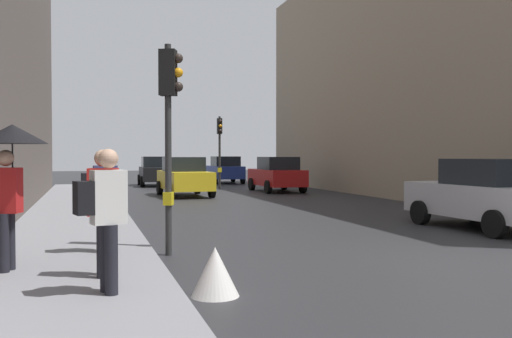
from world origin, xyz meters
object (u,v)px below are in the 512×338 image
car_red_sedan (277,174)px  warning_sign_triangle (215,272)px  traffic_light_near_right (169,110)px  car_silver_hatchback (486,194)px  car_dark_suv (156,171)px  traffic_light_far_median (220,139)px  pedestrian_with_grey_backpack (103,195)px  pedestrian_with_black_backpack (105,212)px  car_yellow_taxi (184,177)px  pedestrian_in_red_jacket (103,207)px  pedestrian_with_umbrella (10,156)px  car_blue_van (225,170)px

car_red_sedan → warning_sign_triangle: size_ratio=6.49×
traffic_light_near_right → car_silver_hatchback: size_ratio=0.90×
car_dark_suv → car_red_sedan: same height
traffic_light_far_median → pedestrian_with_grey_backpack: (-6.58, -19.39, -1.54)m
pedestrian_with_black_backpack → pedestrian_with_grey_backpack: size_ratio=1.00×
pedestrian_with_grey_backpack → car_red_sedan: bearing=62.1°
traffic_light_near_right → pedestrian_with_grey_backpack: (-1.20, -0.23, -1.51)m
car_yellow_taxi → pedestrian_in_red_jacket: bearing=-103.1°
pedestrian_with_grey_backpack → pedestrian_in_red_jacket: 2.07m
car_yellow_taxi → pedestrian_with_black_backpack: bearing=-102.4°
car_yellow_taxi → pedestrian_with_umbrella: size_ratio=2.00×
car_dark_suv → warning_sign_triangle: car_dark_suv is taller
car_yellow_taxi → pedestrian_in_red_jacket: (-4.02, -17.25, 0.25)m
pedestrian_with_black_backpack → pedestrian_in_red_jacket: same height
car_silver_hatchback → pedestrian_with_black_backpack: bearing=-153.2°
car_dark_suv → car_red_sedan: bearing=-54.1°
warning_sign_triangle → pedestrian_with_grey_backpack: bearing=114.2°
car_red_sedan → traffic_light_near_right: bearing=-115.0°
traffic_light_near_right → pedestrian_in_red_jacket: 3.04m
car_silver_hatchback → warning_sign_triangle: 9.16m
pedestrian_in_red_jacket → car_silver_hatchback: bearing=21.6°
car_blue_van → pedestrian_with_umbrella: pedestrian_with_umbrella is taller
car_silver_hatchback → warning_sign_triangle: size_ratio=6.61×
traffic_light_far_median → car_yellow_taxi: size_ratio=0.92×
traffic_light_near_right → pedestrian_with_black_backpack: size_ratio=2.19×
traffic_light_near_right → car_blue_van: bearing=74.3°
car_dark_suv → car_silver_hatchback: same height
car_blue_van → car_yellow_taxi: size_ratio=0.99×
pedestrian_with_black_backpack → warning_sign_triangle: (1.39, 0.11, -0.84)m
traffic_light_near_right → car_dark_suv: bearing=83.9°
car_blue_van → pedestrian_with_grey_backpack: (-8.52, -26.29, 0.29)m
car_dark_suv → pedestrian_with_grey_backpack: pedestrian_with_grey_backpack is taller
car_blue_van → car_yellow_taxi: bearing=-112.3°
car_red_sedan → pedestrian_with_grey_backpack: pedestrian_with_grey_backpack is taller
traffic_light_near_right → car_yellow_taxi: 15.31m
traffic_light_far_median → pedestrian_with_grey_backpack: size_ratio=2.21×
car_yellow_taxi → pedestrian_with_black_backpack: (-4.02, -18.27, 0.29)m
traffic_light_far_median → pedestrian_with_black_backpack: traffic_light_far_median is taller
car_silver_hatchback → pedestrian_with_black_backpack: size_ratio=2.43×
traffic_light_far_median → traffic_light_near_right: bearing=-105.7°
car_dark_suv → pedestrian_in_red_jacket: bearing=-98.2°
car_dark_suv → pedestrian_with_umbrella: pedestrian_with_umbrella is taller
pedestrian_with_black_backpack → car_yellow_taxi: bearing=77.6°
car_yellow_taxi → car_silver_hatchback: same height
car_dark_suv → pedestrian_with_grey_backpack: 24.43m
pedestrian_with_umbrella → traffic_light_near_right: bearing=31.3°
pedestrian_with_umbrella → pedestrian_in_red_jacket: pedestrian_with_umbrella is taller
traffic_light_near_right → warning_sign_triangle: size_ratio=5.98×
pedestrian_with_umbrella → traffic_light_far_median: bearing=69.1°
car_red_sedan → pedestrian_in_red_jacket: pedestrian_in_red_jacket is taller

